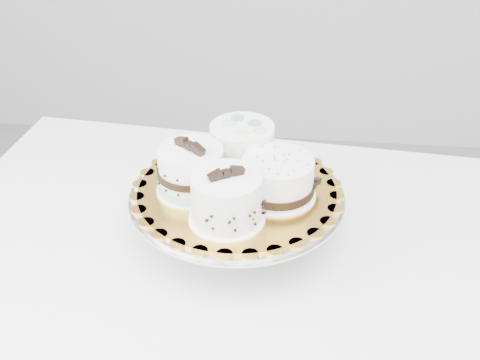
# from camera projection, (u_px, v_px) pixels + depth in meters

# --- Properties ---
(table) EXTENTS (1.24, 0.89, 0.75)m
(table) POSITION_uv_depth(u_px,v_px,m) (254.00, 285.00, 1.08)
(table) COLOR white
(table) RESTS_ON floor
(cake_stand) EXTENTS (0.36, 0.36, 0.10)m
(cake_stand) POSITION_uv_depth(u_px,v_px,m) (237.00, 206.00, 1.03)
(cake_stand) COLOR gray
(cake_stand) RESTS_ON table
(cake_board) EXTENTS (0.35, 0.35, 0.00)m
(cake_board) POSITION_uv_depth(u_px,v_px,m) (237.00, 190.00, 1.01)
(cake_board) COLOR gold
(cake_board) RESTS_ON cake_stand
(cake_swirl) EXTENTS (0.15, 0.15, 0.10)m
(cake_swirl) POSITION_uv_depth(u_px,v_px,m) (226.00, 200.00, 0.92)
(cake_swirl) COLOR white
(cake_swirl) RESTS_ON cake_board
(cake_banded) EXTENTS (0.15, 0.15, 0.10)m
(cake_banded) POSITION_uv_depth(u_px,v_px,m) (191.00, 172.00, 0.99)
(cake_banded) COLOR white
(cake_banded) RESTS_ON cake_board
(cake_dots) EXTENTS (0.14, 0.14, 0.08)m
(cake_dots) POSITION_uv_depth(u_px,v_px,m) (242.00, 146.00, 1.05)
(cake_dots) COLOR white
(cake_dots) RESTS_ON cake_board
(cake_ribbon) EXTENTS (0.15, 0.15, 0.07)m
(cake_ribbon) POSITION_uv_depth(u_px,v_px,m) (278.00, 179.00, 0.98)
(cake_ribbon) COLOR white
(cake_ribbon) RESTS_ON cake_board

